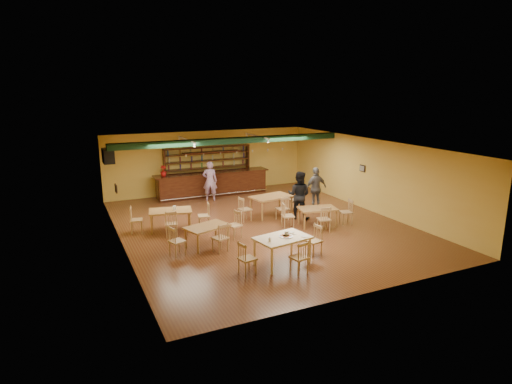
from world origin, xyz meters
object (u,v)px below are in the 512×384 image
dining_table_a (171,220)px  dining_table_d (317,217)px  dining_table_c (207,236)px  patron_right_a (299,195)px  near_table (282,251)px  bar_counter (212,184)px  patron_bar (210,181)px  dining_table_b (271,206)px

dining_table_a → dining_table_d: 5.37m
dining_table_c → patron_right_a: patron_right_a is taller
dining_table_a → dining_table_c: dining_table_a is taller
near_table → patron_right_a: patron_right_a is taller
bar_counter → patron_bar: bearing=-116.0°
bar_counter → dining_table_b: bar_counter is taller
patron_right_a → dining_table_a: bearing=37.8°
dining_table_c → patron_bar: bearing=52.0°
dining_table_a → patron_right_a: size_ratio=0.79×
bar_counter → dining_table_d: 6.36m
dining_table_a → patron_right_a: bearing=4.3°
near_table → patron_right_a: bearing=43.8°
dining_table_b → near_table: size_ratio=1.04×
bar_counter → near_table: (-0.89, -8.64, -0.15)m
dining_table_a → dining_table_b: 4.11m
bar_counter → dining_table_d: bearing=-71.8°
near_table → bar_counter: bearing=74.2°
dining_table_a → dining_table_b: (4.11, 0.11, 0.03)m
dining_table_a → dining_table_c: bearing=-60.0°
dining_table_a → dining_table_d: (5.06, -1.80, -0.03)m
dining_table_b → patron_right_a: patron_right_a is taller
dining_table_b → dining_table_d: size_ratio=1.17×
dining_table_b → near_table: bearing=-122.4°
dining_table_a → dining_table_b: dining_table_b is taller
dining_table_a → dining_table_b: size_ratio=0.93×
dining_table_c → near_table: 2.75m
bar_counter → patron_right_a: patron_right_a is taller
bar_counter → patron_right_a: size_ratio=2.94×
dining_table_a → patron_right_a: (4.91, -0.69, 0.57)m
near_table → dining_table_c: bearing=113.4°
dining_table_a → dining_table_d: size_ratio=1.09×
bar_counter → dining_table_d: size_ratio=4.02×
near_table → patron_bar: (0.49, 7.82, 0.49)m
dining_table_d → near_table: 3.88m
bar_counter → dining_table_c: size_ratio=4.02×
bar_counter → near_table: bar_counter is taller
patron_right_a → near_table: bearing=99.5°
dining_table_a → bar_counter: bearing=66.4°
near_table → patron_bar: bearing=76.5°
bar_counter → dining_table_b: 4.26m
dining_table_b → dining_table_c: (-3.44, -2.22, -0.06)m
dining_table_d → dining_table_a: bearing=173.1°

